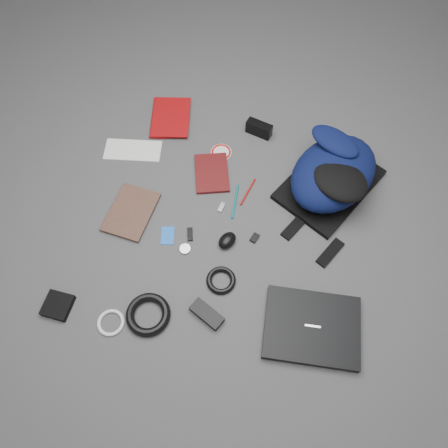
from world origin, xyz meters
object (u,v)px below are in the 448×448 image
(mouse, at_px, (227,240))
(comic_book, at_px, (112,206))
(textbook_red, at_px, (152,118))
(laptop, at_px, (312,327))
(pouch, at_px, (58,305))
(dvd_case, at_px, (212,173))
(power_brick, at_px, (207,314))
(backpack, at_px, (333,173))
(compact_camera, at_px, (259,129))

(mouse, bearing_deg, comic_book, -158.68)
(textbook_red, relative_size, comic_book, 1.00)
(laptop, relative_size, pouch, 3.44)
(dvd_case, bearing_deg, pouch, -138.07)
(power_brick, distance_m, pouch, 0.53)
(pouch, bearing_deg, dvd_case, 66.81)
(backpack, relative_size, comic_book, 1.97)
(comic_book, xyz_separation_m, pouch, (0.01, -0.43, 0.00))
(backpack, height_order, mouse, backpack)
(power_brick, bearing_deg, mouse, 115.08)
(mouse, distance_m, power_brick, 0.29)
(compact_camera, relative_size, power_brick, 0.92)
(pouch, bearing_deg, comic_book, 91.02)
(laptop, distance_m, textbook_red, 1.14)
(pouch, bearing_deg, laptop, 15.23)
(backpack, height_order, textbook_red, backpack)
(textbook_red, relative_size, pouch, 2.39)
(laptop, relative_size, compact_camera, 2.90)
(comic_book, xyz_separation_m, mouse, (0.49, 0.01, 0.01))
(laptop, xyz_separation_m, mouse, (-0.39, 0.21, 0.00))
(laptop, xyz_separation_m, power_brick, (-0.36, -0.08, -0.00))
(comic_book, relative_size, power_brick, 1.86)
(backpack, distance_m, mouse, 0.50)
(comic_book, height_order, pouch, pouch)
(backpack, distance_m, pouch, 1.15)
(compact_camera, bearing_deg, backpack, -17.12)
(dvd_case, distance_m, mouse, 0.33)
(textbook_red, height_order, pouch, same)
(comic_book, bearing_deg, pouch, -90.69)
(backpack, relative_size, power_brick, 3.67)
(laptop, bearing_deg, comic_book, 155.20)
(backpack, distance_m, compact_camera, 0.40)
(dvd_case, xyz_separation_m, mouse, (0.17, -0.28, 0.01))
(textbook_red, xyz_separation_m, comic_book, (0.04, -0.47, -0.00))
(comic_book, xyz_separation_m, dvd_case, (0.32, 0.29, -0.00))
(comic_book, bearing_deg, dvd_case, 40.60)
(mouse, bearing_deg, power_brick, -64.18)
(backpack, relative_size, laptop, 1.38)
(compact_camera, xyz_separation_m, power_brick, (0.08, -0.84, -0.02))
(power_brick, bearing_deg, comic_book, 170.73)
(backpack, distance_m, power_brick, 0.74)
(laptop, bearing_deg, backpack, 86.06)
(laptop, height_order, textbook_red, laptop)
(laptop, relative_size, mouse, 4.17)
(backpack, distance_m, laptop, 0.61)
(laptop, xyz_separation_m, textbook_red, (-0.92, 0.67, -0.00))
(dvd_case, bearing_deg, mouse, -83.27)
(compact_camera, bearing_deg, power_brick, -77.12)
(dvd_case, height_order, power_brick, power_brick)
(backpack, distance_m, comic_book, 0.89)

